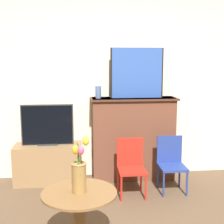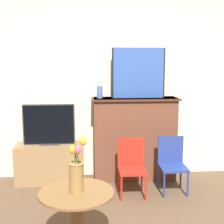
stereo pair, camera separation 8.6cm
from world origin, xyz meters
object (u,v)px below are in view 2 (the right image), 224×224
vase_tulips (77,172)px  painting (138,73)px  chair_red (132,164)px  tv_monitor (49,125)px  chair_blue (172,161)px

vase_tulips → painting: bearing=64.9°
chair_red → vase_tulips: 1.35m
tv_monitor → chair_blue: bearing=-15.2°
painting → vase_tulips: size_ratio=1.54×
chair_blue → chair_red: bearing=-173.5°
tv_monitor → vase_tulips: bearing=-75.6°
chair_blue → vase_tulips: vase_tulips is taller
painting → tv_monitor: painting is taller
painting → tv_monitor: size_ratio=1.04×
tv_monitor → chair_red: size_ratio=1.00×
chair_red → vase_tulips: (-0.63, -1.15, 0.34)m
chair_red → chair_blue: same height
tv_monitor → vase_tulips: (0.42, -1.63, -0.06)m
chair_red → vase_tulips: size_ratio=1.48×
chair_red → tv_monitor: bearing=155.1°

